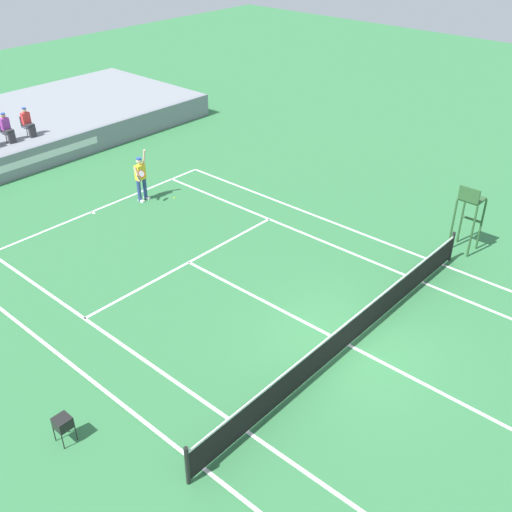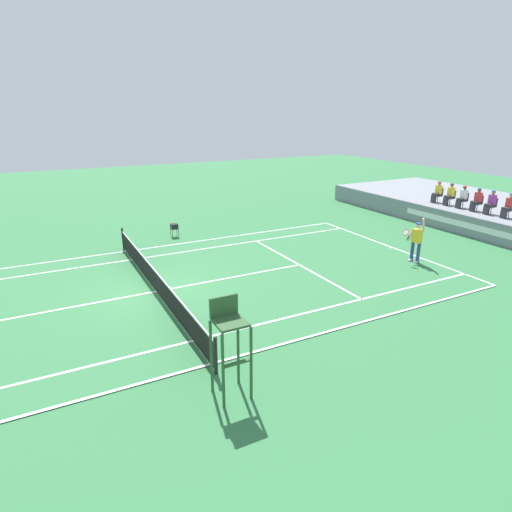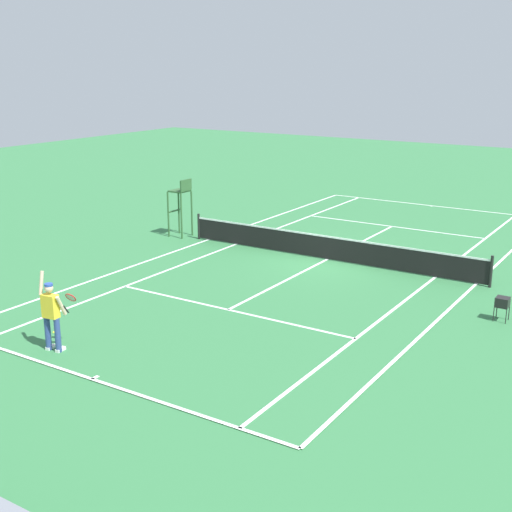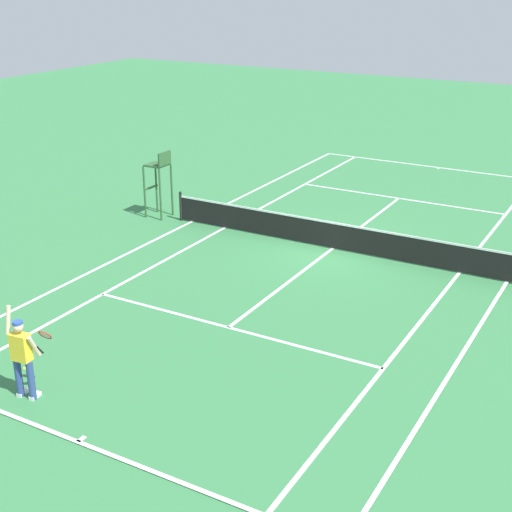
# 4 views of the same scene
# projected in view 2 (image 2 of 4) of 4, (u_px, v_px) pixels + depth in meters

# --- Properties ---
(ground_plane) EXTENTS (80.00, 80.00, 0.00)m
(ground_plane) POSITION_uv_depth(u_px,v_px,m) (156.00, 292.00, 16.09)
(ground_plane) COLOR #337542
(court) EXTENTS (11.08, 23.88, 0.03)m
(court) POSITION_uv_depth(u_px,v_px,m) (156.00, 292.00, 16.09)
(court) COLOR #337542
(court) RESTS_ON ground
(net) EXTENTS (11.98, 0.10, 1.07)m
(net) POSITION_uv_depth(u_px,v_px,m) (155.00, 279.00, 15.92)
(net) COLOR black
(net) RESTS_ON ground
(barrier_wall) EXTENTS (22.42, 0.25, 1.13)m
(barrier_wall) POSITION_uv_depth(u_px,v_px,m) (463.00, 225.00, 23.33)
(barrier_wall) COLOR gray
(barrier_wall) RESTS_ON ground
(bleacher_platform) EXTENTS (22.42, 8.26, 1.13)m
(bleacher_platform) POSITION_uv_depth(u_px,v_px,m) (512.00, 217.00, 25.18)
(bleacher_platform) COLOR gray
(bleacher_platform) RESTS_ON ground
(spectator_seated_0) EXTENTS (0.44, 0.60, 1.27)m
(spectator_seated_0) POSITION_uv_depth(u_px,v_px,m) (437.00, 192.00, 26.13)
(spectator_seated_0) COLOR #474C56
(spectator_seated_0) RESTS_ON bleacher_platform
(spectator_seated_1) EXTENTS (0.44, 0.60, 1.27)m
(spectator_seated_1) POSITION_uv_depth(u_px,v_px,m) (450.00, 195.00, 25.39)
(spectator_seated_1) COLOR #474C56
(spectator_seated_1) RESTS_ON bleacher_platform
(spectator_seated_2) EXTENTS (0.44, 0.60, 1.27)m
(spectator_seated_2) POSITION_uv_depth(u_px,v_px,m) (462.00, 197.00, 24.65)
(spectator_seated_2) COLOR #474C56
(spectator_seated_2) RESTS_ON bleacher_platform
(spectator_seated_3) EXTENTS (0.44, 0.60, 1.27)m
(spectator_seated_3) POSITION_uv_depth(u_px,v_px,m) (477.00, 200.00, 23.87)
(spectator_seated_3) COLOR #474C56
(spectator_seated_3) RESTS_ON bleacher_platform
(spectator_seated_4) EXTENTS (0.44, 0.60, 1.27)m
(spectator_seated_4) POSITION_uv_depth(u_px,v_px,m) (491.00, 203.00, 23.17)
(spectator_seated_4) COLOR #474C56
(spectator_seated_4) RESTS_ON bleacher_platform
(spectator_seated_5) EXTENTS (0.44, 0.60, 1.27)m
(spectator_seated_5) POSITION_uv_depth(u_px,v_px,m) (508.00, 206.00, 22.33)
(spectator_seated_5) COLOR #474C56
(spectator_seated_5) RESTS_ON bleacher_platform
(tennis_player) EXTENTS (0.75, 0.69, 2.08)m
(tennis_player) POSITION_uv_depth(u_px,v_px,m) (416.00, 241.00, 18.98)
(tennis_player) COLOR navy
(tennis_player) RESTS_ON ground
(tennis_ball) EXTENTS (0.07, 0.07, 0.07)m
(tennis_ball) POSITION_uv_depth(u_px,v_px,m) (417.00, 271.00, 18.15)
(tennis_ball) COLOR #D1E533
(tennis_ball) RESTS_ON ground
(umpire_chair) EXTENTS (0.77, 0.77, 2.44)m
(umpire_chair) POSITION_uv_depth(u_px,v_px,m) (229.00, 336.00, 9.84)
(umpire_chair) COLOR #2D562D
(umpire_chair) RESTS_ON ground
(ball_hopper) EXTENTS (0.36, 0.36, 0.70)m
(ball_hopper) POSITION_uv_depth(u_px,v_px,m) (174.00, 226.00, 23.06)
(ball_hopper) COLOR black
(ball_hopper) RESTS_ON ground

